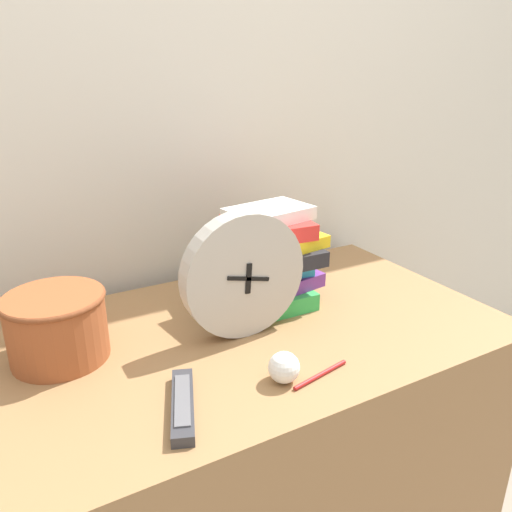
# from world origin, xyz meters

# --- Properties ---
(wall_back) EXTENTS (6.00, 0.04, 2.40)m
(wall_back) POSITION_xyz_m (0.00, 0.72, 1.20)
(wall_back) COLOR silver
(wall_back) RESTS_ON ground_plane
(desk) EXTENTS (1.25, 0.65, 0.72)m
(desk) POSITION_xyz_m (0.00, 0.32, 0.36)
(desk) COLOR olive
(desk) RESTS_ON ground_plane
(desk_clock) EXTENTS (0.27, 0.05, 0.27)m
(desk_clock) POSITION_xyz_m (0.05, 0.31, 0.86)
(desk_clock) COLOR #B7B2A8
(desk_clock) RESTS_ON desk
(book_stack) EXTENTS (0.25, 0.20, 0.24)m
(book_stack) POSITION_xyz_m (0.17, 0.41, 0.84)
(book_stack) COLOR green
(book_stack) RESTS_ON desk
(basket) EXTENTS (0.19, 0.19, 0.13)m
(basket) POSITION_xyz_m (-0.31, 0.40, 0.79)
(basket) COLOR #994C28
(basket) RESTS_ON desk
(tv_remote) EXTENTS (0.10, 0.18, 0.02)m
(tv_remote) POSITION_xyz_m (-0.16, 0.13, 0.73)
(tv_remote) COLOR #333338
(tv_remote) RESTS_ON desk
(crumpled_paper_ball) EXTENTS (0.06, 0.06, 0.06)m
(crumpled_paper_ball) POSITION_xyz_m (0.03, 0.12, 0.75)
(crumpled_paper_ball) COLOR white
(crumpled_paper_ball) RESTS_ON desk
(pen) EXTENTS (0.13, 0.03, 0.01)m
(pen) POSITION_xyz_m (0.10, 0.10, 0.73)
(pen) COLOR #B21E1E
(pen) RESTS_ON desk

